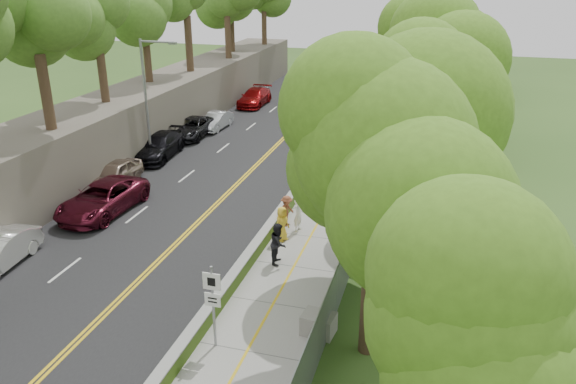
# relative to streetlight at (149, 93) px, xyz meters

# --- Properties ---
(ground) EXTENTS (140.00, 140.00, 0.00)m
(ground) POSITION_rel_streetlight_xyz_m (10.46, -14.00, -4.64)
(ground) COLOR #33511E
(ground) RESTS_ON ground
(road) EXTENTS (11.20, 66.00, 0.04)m
(road) POSITION_rel_streetlight_xyz_m (5.06, 1.00, -4.62)
(road) COLOR black
(road) RESTS_ON ground
(sidewalk) EXTENTS (4.20, 66.00, 0.05)m
(sidewalk) POSITION_rel_streetlight_xyz_m (13.01, 1.00, -4.61)
(sidewalk) COLOR gray
(sidewalk) RESTS_ON ground
(jersey_barrier) EXTENTS (0.42, 66.00, 0.60)m
(jersey_barrier) POSITION_rel_streetlight_xyz_m (10.71, 1.00, -4.34)
(jersey_barrier) COLOR #8DEB1F
(jersey_barrier) RESTS_ON ground
(rock_embankment) EXTENTS (5.00, 66.00, 4.00)m
(rock_embankment) POSITION_rel_streetlight_xyz_m (-3.04, 1.00, -2.64)
(rock_embankment) COLOR #595147
(rock_embankment) RESTS_ON ground
(chainlink_fence) EXTENTS (0.04, 66.00, 2.00)m
(chainlink_fence) POSITION_rel_streetlight_xyz_m (15.11, 1.00, -3.64)
(chainlink_fence) COLOR slate
(chainlink_fence) RESTS_ON ground
(trees_fenceside) EXTENTS (7.00, 66.00, 14.00)m
(trees_fenceside) POSITION_rel_streetlight_xyz_m (17.46, 1.00, 2.36)
(trees_fenceside) COLOR #558B21
(trees_fenceside) RESTS_ON ground
(streetlight) EXTENTS (2.52, 0.22, 8.00)m
(streetlight) POSITION_rel_streetlight_xyz_m (0.00, 0.00, 0.00)
(streetlight) COLOR gray
(streetlight) RESTS_ON ground
(signpost) EXTENTS (0.62, 0.09, 3.10)m
(signpost) POSITION_rel_streetlight_xyz_m (11.51, -17.02, -2.68)
(signpost) COLOR gray
(signpost) RESTS_ON sidewalk
(construction_barrel) EXTENTS (0.54, 0.54, 0.89)m
(construction_barrel) POSITION_rel_streetlight_xyz_m (14.30, 9.68, -4.15)
(construction_barrel) COLOR #FF9D1E
(construction_barrel) RESTS_ON sidewalk
(concrete_block) EXTENTS (1.24, 1.00, 0.76)m
(concrete_block) POSITION_rel_streetlight_xyz_m (14.76, -15.34, -4.21)
(concrete_block) COLOR gray
(concrete_block) RESTS_ON sidewalk
(car_2) EXTENTS (2.91, 5.85, 1.59)m
(car_2) POSITION_rel_streetlight_xyz_m (1.46, -8.23, -3.80)
(car_2) COLOR #50101F
(car_2) RESTS_ON road
(car_3) EXTENTS (2.71, 5.67, 1.59)m
(car_3) POSITION_rel_streetlight_xyz_m (-0.14, 0.90, -3.80)
(car_3) COLOR black
(car_3) RESTS_ON road
(car_4) EXTENTS (1.83, 4.23, 1.42)m
(car_4) POSITION_rel_streetlight_xyz_m (-0.14, -4.48, -3.89)
(car_4) COLOR gray
(car_4) RESTS_ON road
(car_5) EXTENTS (1.57, 4.08, 1.32)m
(car_5) POSITION_rel_streetlight_xyz_m (0.83, 8.58, -3.94)
(car_5) COLOR silver
(car_5) RESTS_ON road
(car_6) EXTENTS (2.56, 5.22, 1.43)m
(car_6) POSITION_rel_streetlight_xyz_m (-0.06, 6.04, -3.89)
(car_6) COLOR black
(car_6) RESTS_ON road
(car_7) EXTENTS (2.20, 5.29, 1.53)m
(car_7) POSITION_rel_streetlight_xyz_m (1.14, 17.04, -3.84)
(car_7) COLOR maroon
(car_7) RESTS_ON road
(car_8) EXTENTS (2.03, 4.31, 1.43)m
(car_8) POSITION_rel_streetlight_xyz_m (0.81, 18.78, -3.89)
(car_8) COLOR #B8B9BC
(car_8) RESTS_ON road
(painter_0) EXTENTS (0.84, 0.98, 1.70)m
(painter_0) POSITION_rel_streetlight_xyz_m (11.44, -8.72, -3.74)
(painter_0) COLOR yellow
(painter_0) RESTS_ON sidewalk
(painter_1) EXTENTS (0.49, 0.67, 1.67)m
(painter_1) POSITION_rel_streetlight_xyz_m (11.91, -7.50, -3.76)
(painter_1) COLOR white
(painter_1) RESTS_ON sidewalk
(painter_2) EXTENTS (0.79, 0.97, 1.87)m
(painter_2) POSITION_rel_streetlight_xyz_m (11.91, -10.83, -3.65)
(painter_2) COLOR black
(painter_2) RESTS_ON sidewalk
(painter_3) EXTENTS (0.90, 1.17, 1.60)m
(painter_3) POSITION_rel_streetlight_xyz_m (11.21, -7.11, -3.79)
(painter_3) COLOR brown
(painter_3) RESTS_ON sidewalk
(person_far) EXTENTS (1.02, 0.46, 1.72)m
(person_far) POSITION_rel_streetlight_xyz_m (14.66, 7.81, -3.73)
(person_far) COLOR black
(person_far) RESTS_ON sidewalk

